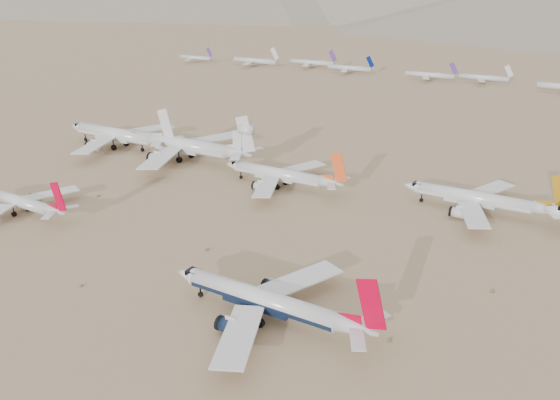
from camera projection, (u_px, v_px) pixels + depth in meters
name	position (u px, v px, depth m)	size (l,w,h in m)	color
ground	(279.00, 309.00, 116.92)	(7000.00, 7000.00, 0.00)	#9C7C5B
main_airliner	(270.00, 302.00, 111.38)	(46.14, 45.06, 16.28)	silver
second_airliner	(21.00, 202.00, 163.94)	(38.74, 37.86, 13.73)	silver
row2_gold_tail	(480.00, 199.00, 164.57)	(45.12, 44.13, 16.06)	silver
row2_orange_tail	(283.00, 175.00, 185.49)	(44.22, 43.26, 15.77)	silver
row2_white_trijet	(188.00, 145.00, 213.13)	(60.41, 59.04, 21.41)	silver
row2_white_twin	(120.00, 135.00, 229.70)	(55.83, 54.63, 19.95)	silver
distant_storage_row	(541.00, 83.00, 359.24)	(572.68, 59.04, 14.59)	silver
desert_scrub	(154.00, 360.00, 100.88)	(247.37, 121.67, 0.63)	brown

